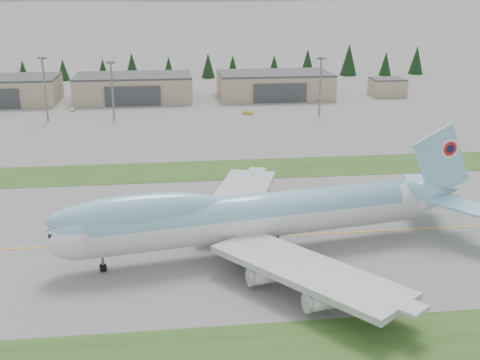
{
  "coord_description": "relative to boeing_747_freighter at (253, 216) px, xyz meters",
  "views": [
    {
      "loc": [
        -1.31,
        -105.86,
        46.38
      ],
      "look_at": [
        13.02,
        11.46,
        8.0
      ],
      "focal_mm": 45.0,
      "sensor_mm": 36.0,
      "label": 1
    }
  ],
  "objects": [
    {
      "name": "ground",
      "position": [
        -13.13,
        6.52,
        -7.09
      ],
      "size": [
        7000.0,
        7000.0,
        0.0
      ],
      "primitive_type": "plane",
      "color": "slate",
      "rests_on": "ground"
    },
    {
      "name": "grass_strip_near",
      "position": [
        -13.13,
        -31.48,
        -7.09
      ],
      "size": [
        400.0,
        14.0,
        0.08
      ],
      "primitive_type": "cube",
      "color": "#2A4E1B",
      "rests_on": "ground"
    },
    {
      "name": "grass_strip_far",
      "position": [
        -13.13,
        51.52,
        -7.09
      ],
      "size": [
        400.0,
        18.0,
        0.08
      ],
      "primitive_type": "cube",
      "color": "#2A4E1B",
      "rests_on": "ground"
    },
    {
      "name": "taxiway_line_main",
      "position": [
        -13.13,
        6.52,
        -7.09
      ],
      "size": [
        400.0,
        0.4,
        0.02
      ],
      "primitive_type": "cube",
      "color": "gold",
      "rests_on": "ground"
    },
    {
      "name": "boeing_747_freighter",
      "position": [
        0.0,
        0.0,
        0.0
      ],
      "size": [
        81.95,
        69.42,
        21.49
      ],
      "rotation": [
        0.0,
        0.0,
        0.17
      ],
      "color": "silver",
      "rests_on": "ground"
    },
    {
      "name": "hangar_center",
      "position": [
        -28.13,
        156.41,
        -1.7
      ],
      "size": [
        48.0,
        26.6,
        10.8
      ],
      "color": "tan",
      "rests_on": "ground"
    },
    {
      "name": "hangar_right",
      "position": [
        31.87,
        156.41,
        -1.7
      ],
      "size": [
        48.0,
        26.6,
        10.8
      ],
      "color": "tan",
      "rests_on": "ground"
    },
    {
      "name": "control_shed",
      "position": [
        81.87,
        154.52,
        -3.29
      ],
      "size": [
        14.0,
        12.0,
        7.6
      ],
      "color": "tan",
      "rests_on": "ground"
    },
    {
      "name": "floodlight_masts",
      "position": [
        -41.53,
        116.5,
        8.31
      ],
      "size": [
        159.66,
        7.49,
        22.71
      ],
      "color": "slate",
      "rests_on": "ground"
    },
    {
      "name": "service_vehicle_a",
      "position": [
        -51.12,
        136.34,
        -7.09
      ],
      "size": [
        1.9,
        3.86,
        1.27
      ],
      "primitive_type": "imported",
      "rotation": [
        0.0,
        0.0,
        0.11
      ],
      "color": "white",
      "rests_on": "ground"
    },
    {
      "name": "service_vehicle_b",
      "position": [
        15.6,
        122.36,
        -7.09
      ],
      "size": [
        4.33,
        2.79,
        1.35
      ],
      "primitive_type": "imported",
      "rotation": [
        0.0,
        0.0,
        1.21
      ],
      "color": "gold",
      "rests_on": "ground"
    },
    {
      "name": "service_vehicle_c",
      "position": [
        48.01,
        145.22,
        -7.09
      ],
      "size": [
        1.73,
        4.21,
        1.22
      ],
      "primitive_type": "imported",
      "rotation": [
        0.0,
        0.0,
        0.01
      ],
      "color": "#A7A7AC",
      "rests_on": "ground"
    },
    {
      "name": "conifer_belt",
      "position": [
        3.46,
        218.16,
        -0.25
      ],
      "size": [
        273.7,
        13.74,
        16.77
      ],
      "color": "black",
      "rests_on": "ground"
    }
  ]
}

